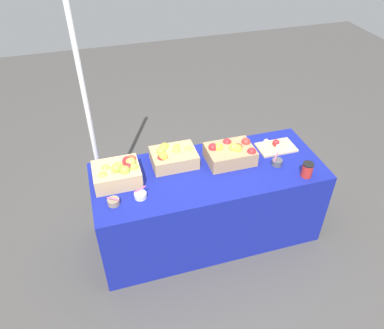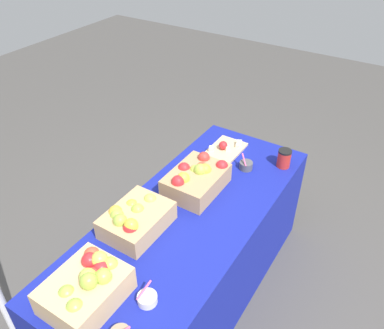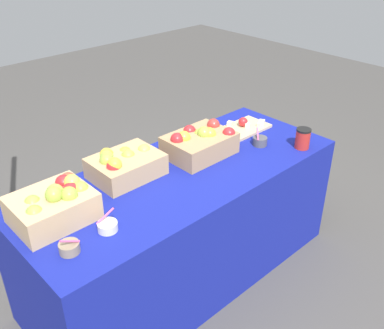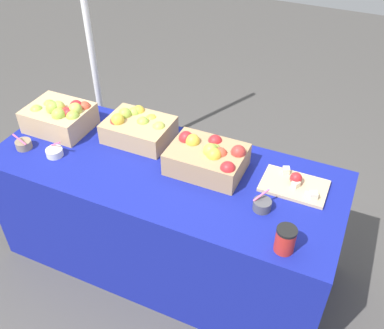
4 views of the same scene
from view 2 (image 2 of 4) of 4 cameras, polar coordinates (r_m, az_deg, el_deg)
ground_plane at (r=2.82m, az=-0.38°, el=-18.16°), size 10.00×10.00×0.00m
table at (r=2.53m, az=-0.42°, el=-13.24°), size 1.90×0.76×0.74m
apple_crate_left at (r=1.88m, az=-15.01°, el=-16.74°), size 0.36×0.29×0.20m
apple_crate_middle at (r=2.15m, az=-8.26°, el=-7.83°), size 0.37×0.28×0.17m
apple_crate_right at (r=2.39m, az=0.66°, el=-2.03°), size 0.39×0.29×0.17m
cutting_board_front at (r=2.76m, az=4.78°, el=2.19°), size 0.33×0.21×0.08m
sample_bowl_near at (r=2.60m, az=7.86°, el=-0.13°), size 0.09×0.09×0.10m
sample_bowl_mid at (r=1.87m, az=-6.54°, el=-18.83°), size 0.10×0.09×0.10m
coffee_cup at (r=2.65m, az=13.25°, el=0.87°), size 0.09×0.09×0.13m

